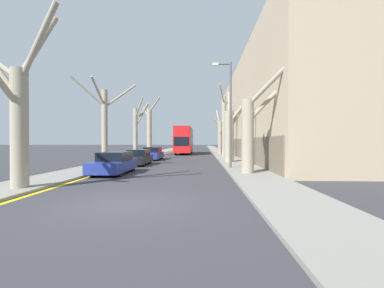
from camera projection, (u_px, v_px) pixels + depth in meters
ground_plane at (124, 204)px, 8.25m from camera, size 300.00×300.00×0.00m
sidewalk_left at (168, 150)px, 58.44m from camera, size 2.76×120.00×0.12m
sidewalk_right at (216, 150)px, 57.96m from camera, size 2.76×120.00×0.12m
building_facade_right at (268, 115)px, 36.93m from camera, size 10.08×48.30×11.68m
kerb_line_stripe at (175, 150)px, 58.38m from camera, size 0.24×120.00×0.01m
street_tree_left_0 at (19, 112)px, 10.47m from camera, size 4.41×3.01×7.50m
street_tree_left_1 at (104, 123)px, 19.88m from camera, size 4.46×2.85×6.91m
street_tree_left_2 at (136, 131)px, 28.36m from camera, size 1.73×1.31×6.80m
street_tree_left_3 at (149, 130)px, 36.33m from camera, size 2.82×3.23×8.24m
street_tree_right_0 at (250, 130)px, 15.37m from camera, size 2.68×3.42×6.54m
street_tree_right_1 at (230, 131)px, 24.17m from camera, size 2.92×2.45×6.97m
street_tree_right_2 at (224, 125)px, 31.02m from camera, size 2.09×3.21×8.58m
street_tree_right_3 at (220, 134)px, 38.80m from camera, size 3.25×2.95×6.95m
double_decker_bus at (184, 139)px, 41.59m from camera, size 2.51×10.21×4.28m
parked_car_0 at (114, 163)px, 16.04m from camera, size 1.87×4.34×1.35m
parked_car_1 at (138, 158)px, 22.05m from camera, size 1.73×4.33×1.31m
parked_car_2 at (152, 154)px, 28.15m from camera, size 1.87×4.34×1.40m
lamp_post at (229, 109)px, 18.58m from camera, size 1.40×0.20×7.78m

